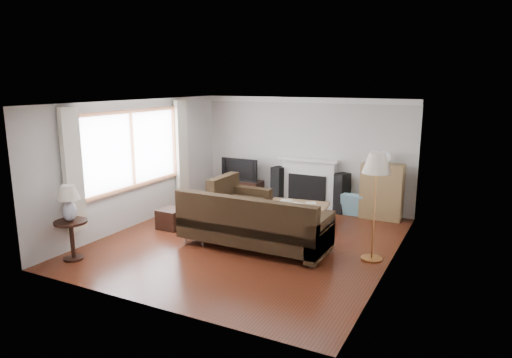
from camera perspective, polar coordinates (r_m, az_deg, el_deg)
The scene contains 17 objects.
room at distance 8.05m, azimuth -0.97°, elevation 0.64°, with size 5.10×5.60×2.54m.
window at distance 9.24m, azimuth -15.15°, elevation 3.60°, with size 0.12×2.74×1.54m, color brown.
curtain_near at distance 8.18m, azimuth -21.94°, elevation 1.01°, with size 0.10×0.35×2.10m, color silver.
curtain_far at distance 10.39m, azimuth -9.29°, elevation 3.94°, with size 0.10×0.35×2.10m, color silver.
fireplace at distance 10.49m, azimuth 6.55°, elevation -0.48°, with size 1.40×0.26×1.15m, color white.
tv_stand at distance 11.11m, azimuth -1.79°, elevation -1.41°, with size 1.01×0.45×0.50m, color black.
television at distance 11.00m, azimuth -1.81°, elevation 1.26°, with size 0.95×0.12×0.55m, color black.
speaker_left at distance 10.70m, azimuth 2.82°, elevation -0.85°, with size 0.25×0.30×0.90m, color black.
speaker_right at distance 10.17m, azimuth 10.68°, elevation -1.76°, with size 0.25×0.30×0.89m, color black.
bookshelf at distance 9.93m, azimuth 15.46°, elevation -1.51°, with size 0.85×0.41×1.17m, color olive.
globe_lamp at distance 9.79m, azimuth 15.69°, elevation 2.57°, with size 0.26×0.26×0.26m, color white.
sectional_sofa at distance 7.95m, azimuth -0.26°, elevation -5.41°, with size 2.83×2.07×0.92m, color black.
coffee_table at distance 9.24m, azimuth 5.23°, elevation -4.40°, with size 1.19×0.65×0.46m, color olive.
footstool at distance 9.19m, azimuth -10.52°, elevation -4.88°, with size 0.46×0.46×0.39m, color black.
floor_lamp at distance 7.52m, azimuth 14.58°, elevation -3.46°, with size 0.46×0.46×1.77m, color #BC7C41.
side_table at distance 8.04m, azimuth -21.99°, elevation -7.09°, with size 0.52×0.52×0.65m, color black.
table_lamp at distance 7.87m, azimuth -22.34°, elevation -2.83°, with size 0.36×0.36×0.58m, color silver.
Camera 1 is at (3.71, -6.96, 2.86)m, focal length 32.00 mm.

